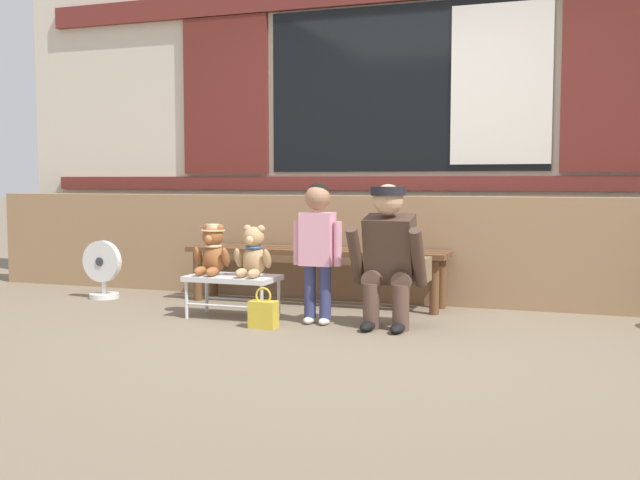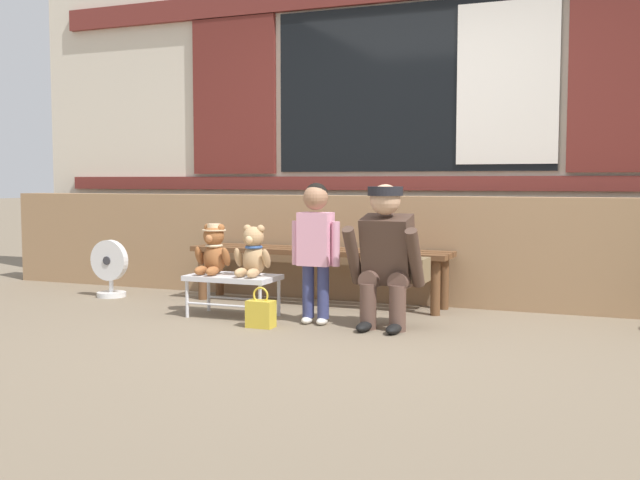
{
  "view_description": "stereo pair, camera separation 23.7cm",
  "coord_description": "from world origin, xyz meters",
  "px_view_note": "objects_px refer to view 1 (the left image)",
  "views": [
    {
      "loc": [
        1.49,
        -4.48,
        0.97
      ],
      "look_at": [
        -0.31,
        0.57,
        0.55
      ],
      "focal_mm": 42.42,
      "sensor_mm": 36.0,
      "label": 1
    },
    {
      "loc": [
        1.72,
        -4.4,
        0.97
      ],
      "look_at": [
        -0.31,
        0.57,
        0.55
      ],
      "focal_mm": 42.42,
      "sensor_mm": 36.0,
      "label": 2
    }
  ],
  "objects_px": {
    "floor_fan": "(103,270)",
    "child_standing": "(318,237)",
    "wooden_bench_long": "(316,257)",
    "teddy_bear_with_hat": "(212,251)",
    "adult_crouching": "(391,255)",
    "handbag_on_ground": "(263,314)",
    "teddy_bear_plain": "(253,253)",
    "small_display_bench": "(233,280)"
  },
  "relations": [
    {
      "from": "teddy_bear_with_hat",
      "to": "teddy_bear_plain",
      "type": "xyz_separation_m",
      "value": [
        0.32,
        -0.0,
        -0.01
      ]
    },
    {
      "from": "child_standing",
      "to": "handbag_on_ground",
      "type": "bearing_deg",
      "value": -138.39
    },
    {
      "from": "teddy_bear_with_hat",
      "to": "teddy_bear_plain",
      "type": "distance_m",
      "value": 0.32
    },
    {
      "from": "child_standing",
      "to": "handbag_on_ground",
      "type": "xyz_separation_m",
      "value": [
        -0.29,
        -0.26,
        -0.5
      ]
    },
    {
      "from": "adult_crouching",
      "to": "handbag_on_ground",
      "type": "height_order",
      "value": "adult_crouching"
    },
    {
      "from": "floor_fan",
      "to": "child_standing",
      "type": "bearing_deg",
      "value": -12.27
    },
    {
      "from": "small_display_bench",
      "to": "adult_crouching",
      "type": "relative_size",
      "value": 0.67
    },
    {
      "from": "teddy_bear_plain",
      "to": "child_standing",
      "type": "xyz_separation_m",
      "value": [
        0.49,
        -0.03,
        0.13
      ]
    },
    {
      "from": "teddy_bear_with_hat",
      "to": "teddy_bear_plain",
      "type": "bearing_deg",
      "value": -0.13
    },
    {
      "from": "teddy_bear_plain",
      "to": "wooden_bench_long",
      "type": "bearing_deg",
      "value": 74.9
    },
    {
      "from": "wooden_bench_long",
      "to": "adult_crouching",
      "type": "xyz_separation_m",
      "value": [
        0.79,
        -0.72,
        0.11
      ]
    },
    {
      "from": "adult_crouching",
      "to": "floor_fan",
      "type": "height_order",
      "value": "adult_crouching"
    },
    {
      "from": "small_display_bench",
      "to": "teddy_bear_with_hat",
      "type": "relative_size",
      "value": 1.76
    },
    {
      "from": "wooden_bench_long",
      "to": "handbag_on_ground",
      "type": "relative_size",
      "value": 7.72
    },
    {
      "from": "teddy_bear_with_hat",
      "to": "adult_crouching",
      "type": "relative_size",
      "value": 0.38
    },
    {
      "from": "adult_crouching",
      "to": "wooden_bench_long",
      "type": "bearing_deg",
      "value": 137.68
    },
    {
      "from": "small_display_bench",
      "to": "teddy_bear_plain",
      "type": "bearing_deg",
      "value": 0.51
    },
    {
      "from": "floor_fan",
      "to": "handbag_on_ground",
      "type": "bearing_deg",
      "value": -21.75
    },
    {
      "from": "wooden_bench_long",
      "to": "adult_crouching",
      "type": "height_order",
      "value": "adult_crouching"
    },
    {
      "from": "wooden_bench_long",
      "to": "small_display_bench",
      "type": "height_order",
      "value": "wooden_bench_long"
    },
    {
      "from": "child_standing",
      "to": "adult_crouching",
      "type": "xyz_separation_m",
      "value": [
        0.5,
        0.04,
        -0.11
      ]
    },
    {
      "from": "teddy_bear_with_hat",
      "to": "floor_fan",
      "type": "xyz_separation_m",
      "value": [
        -1.24,
        0.42,
        -0.23
      ]
    },
    {
      "from": "handbag_on_ground",
      "to": "teddy_bear_with_hat",
      "type": "bearing_deg",
      "value": 151.34
    },
    {
      "from": "teddy_bear_plain",
      "to": "floor_fan",
      "type": "relative_size",
      "value": 0.76
    },
    {
      "from": "small_display_bench",
      "to": "teddy_bear_plain",
      "type": "distance_m",
      "value": 0.25
    },
    {
      "from": "wooden_bench_long",
      "to": "teddy_bear_with_hat",
      "type": "distance_m",
      "value": 0.9
    },
    {
      "from": "adult_crouching",
      "to": "floor_fan",
      "type": "distance_m",
      "value": 2.59
    },
    {
      "from": "teddy_bear_with_hat",
      "to": "child_standing",
      "type": "relative_size",
      "value": 0.38
    },
    {
      "from": "small_display_bench",
      "to": "floor_fan",
      "type": "xyz_separation_m",
      "value": [
        -1.4,
        0.42,
        -0.03
      ]
    },
    {
      "from": "teddy_bear_with_hat",
      "to": "adult_crouching",
      "type": "bearing_deg",
      "value": 0.67
    },
    {
      "from": "child_standing",
      "to": "wooden_bench_long",
      "type": "bearing_deg",
      "value": 110.94
    },
    {
      "from": "floor_fan",
      "to": "teddy_bear_with_hat",
      "type": "bearing_deg",
      "value": -18.6
    },
    {
      "from": "teddy_bear_with_hat",
      "to": "handbag_on_ground",
      "type": "height_order",
      "value": "teddy_bear_with_hat"
    },
    {
      "from": "child_standing",
      "to": "floor_fan",
      "type": "distance_m",
      "value": 2.13
    },
    {
      "from": "wooden_bench_long",
      "to": "teddy_bear_with_hat",
      "type": "height_order",
      "value": "teddy_bear_with_hat"
    },
    {
      "from": "handbag_on_ground",
      "to": "floor_fan",
      "type": "distance_m",
      "value": 1.9
    },
    {
      "from": "small_display_bench",
      "to": "teddy_bear_plain",
      "type": "relative_size",
      "value": 1.76
    },
    {
      "from": "child_standing",
      "to": "teddy_bear_plain",
      "type": "bearing_deg",
      "value": 176.73
    },
    {
      "from": "teddy_bear_with_hat",
      "to": "floor_fan",
      "type": "bearing_deg",
      "value": 161.4
    },
    {
      "from": "handbag_on_ground",
      "to": "floor_fan",
      "type": "bearing_deg",
      "value": 158.25
    },
    {
      "from": "handbag_on_ground",
      "to": "floor_fan",
      "type": "xyz_separation_m",
      "value": [
        -1.76,
        0.7,
        0.14
      ]
    },
    {
      "from": "teddy_bear_plain",
      "to": "handbag_on_ground",
      "type": "bearing_deg",
      "value": -54.64
    }
  ]
}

